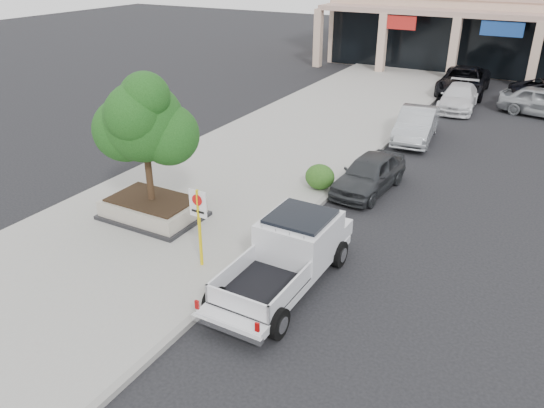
{
  "coord_description": "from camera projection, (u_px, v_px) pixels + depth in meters",
  "views": [
    {
      "loc": [
        5.2,
        -10.75,
        8.18
      ],
      "look_at": [
        -1.66,
        1.5,
        1.4
      ],
      "focal_mm": 35.0,
      "sensor_mm": 36.0,
      "label": 1
    }
  ],
  "objects": [
    {
      "name": "planter",
      "position": [
        153.0,
        208.0,
        17.44
      ],
      "size": [
        3.2,
        2.2,
        0.68
      ],
      "color": "black",
      "rests_on": "sidewalk"
    },
    {
      "name": "no_parking_sign",
      "position": [
        199.0,
        218.0,
        14.3
      ],
      "size": [
        0.55,
        0.09,
        2.3
      ],
      "color": "yellow",
      "rests_on": "sidewalk"
    },
    {
      "name": "hedge",
      "position": [
        320.0,
        177.0,
        19.48
      ],
      "size": [
        1.1,
        0.99,
        0.93
      ],
      "primitive_type": "ellipsoid",
      "color": "#1B4513",
      "rests_on": "sidewalk"
    },
    {
      "name": "sidewalk",
      "position": [
        244.0,
        171.0,
        21.39
      ],
      "size": [
        8.0,
        52.0,
        0.15
      ],
      "primitive_type": "cube",
      "color": "gray",
      "rests_on": "ground"
    },
    {
      "name": "curb",
      "position": [
        334.0,
        191.0,
        19.65
      ],
      "size": [
        0.2,
        52.0,
        0.15
      ],
      "primitive_type": "cube",
      "color": "gray",
      "rests_on": "ground"
    },
    {
      "name": "curb_car_d",
      "position": [
        463.0,
        81.0,
        32.67
      ],
      "size": [
        3.04,
        6.01,
        1.63
      ],
      "primitive_type": "imported",
      "rotation": [
        0.0,
        0.0,
        0.06
      ],
      "color": "black",
      "rests_on": "ground"
    },
    {
      "name": "ground",
      "position": [
        299.0,
        285.0,
        14.29
      ],
      "size": [
        120.0,
        120.0,
        0.0
      ],
      "primitive_type": "plane",
      "color": "black",
      "rests_on": "ground"
    },
    {
      "name": "pickup_truck",
      "position": [
        282.0,
        259.0,
        13.84
      ],
      "size": [
        2.07,
        5.5,
        1.73
      ],
      "primitive_type": null,
      "rotation": [
        0.0,
        0.0,
        -0.01
      ],
      "color": "silver",
      "rests_on": "ground"
    },
    {
      "name": "curb_car_c",
      "position": [
        459.0,
        97.0,
        29.69
      ],
      "size": [
        2.21,
        4.74,
        1.34
      ],
      "primitive_type": "imported",
      "rotation": [
        0.0,
        0.0,
        0.07
      ],
      "color": "silver",
      "rests_on": "ground"
    },
    {
      "name": "curb_car_b",
      "position": [
        416.0,
        125.0,
        24.84
      ],
      "size": [
        2.08,
        4.69,
        1.5
      ],
      "primitive_type": "imported",
      "rotation": [
        0.0,
        0.0,
        0.11
      ],
      "color": "#A4A8AC",
      "rests_on": "ground"
    },
    {
      "name": "planter_tree",
      "position": [
        150.0,
        121.0,
        16.23
      ],
      "size": [
        2.9,
        2.55,
        4.0
      ],
      "color": "black",
      "rests_on": "planter"
    },
    {
      "name": "lot_car_a",
      "position": [
        544.0,
        102.0,
        28.34
      ],
      "size": [
        4.83,
        2.72,
        1.55
      ],
      "primitive_type": "imported",
      "rotation": [
        0.0,
        0.0,
        1.37
      ],
      "color": "#979A9E",
      "rests_on": "ground"
    },
    {
      "name": "curb_car_a",
      "position": [
        369.0,
        174.0,
        19.58
      ],
      "size": [
        1.95,
        4.14,
        1.37
      ],
      "primitive_type": "imported",
      "rotation": [
        0.0,
        0.0,
        -0.08
      ],
      "color": "#2D2F32",
      "rests_on": "ground"
    }
  ]
}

